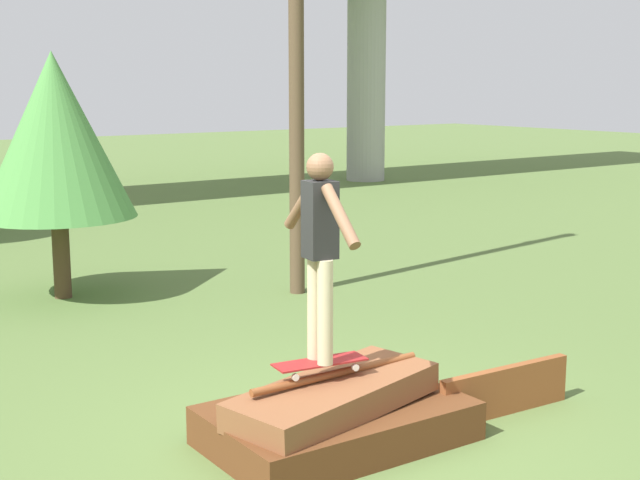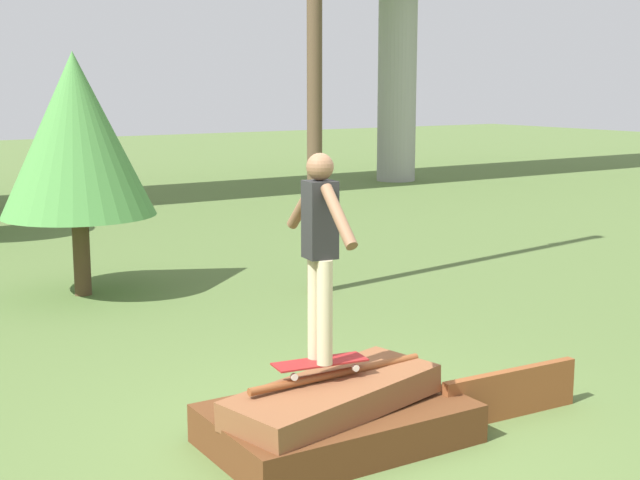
# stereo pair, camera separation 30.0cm
# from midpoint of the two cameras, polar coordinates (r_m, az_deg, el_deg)

# --- Properties ---
(ground_plane) EXTENTS (80.00, 80.00, 0.00)m
(ground_plane) POSITION_cam_midpoint_polar(r_m,az_deg,el_deg) (7.19, 2.35, -12.79)
(ground_plane) COLOR #567038
(scrap_pile) EXTENTS (2.03, 1.30, 0.59)m
(scrap_pile) POSITION_cam_midpoint_polar(r_m,az_deg,el_deg) (7.08, 2.29, -11.21)
(scrap_pile) COLOR #5B3319
(scrap_pile) RESTS_ON ground_plane
(scrap_plank_loose) EXTENTS (1.39, 0.17, 0.41)m
(scrap_plank_loose) POSITION_cam_midpoint_polar(r_m,az_deg,el_deg) (7.81, 13.17, -9.55)
(scrap_plank_loose) COLOR brown
(scrap_plank_loose) RESTS_ON ground_plane
(skateboard) EXTENTS (0.76, 0.34, 0.09)m
(skateboard) POSITION_cam_midpoint_polar(r_m,az_deg,el_deg) (6.90, 1.26, -7.87)
(skateboard) COLOR maroon
(skateboard) RESTS_ON scrap_pile
(skater) EXTENTS (0.26, 1.13, 1.60)m
(skater) POSITION_cam_midpoint_polar(r_m,az_deg,el_deg) (6.67, 1.29, -0.21)
(skater) COLOR #C6B78E
(skater) RESTS_ON skateboard
(tree_behind_right) EXTENTS (2.00, 2.00, 3.19)m
(tree_behind_right) POSITION_cam_midpoint_polar(r_m,az_deg,el_deg) (11.97, -14.66, 6.51)
(tree_behind_right) COLOR #4C3823
(tree_behind_right) RESTS_ON ground_plane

